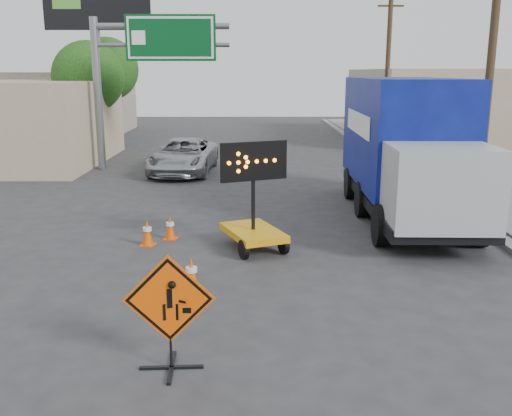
{
  "coord_description": "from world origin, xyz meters",
  "views": [
    {
      "loc": [
        0.51,
        -8.38,
        4.44
      ],
      "look_at": [
        0.58,
        2.74,
        1.78
      ],
      "focal_mm": 40.0,
      "sensor_mm": 36.0,
      "label": 1
    }
  ],
  "objects_px": {
    "construction_sign": "(169,310)",
    "pickup_truck": "(183,156)",
    "arrow_board": "(253,225)",
    "box_truck": "(405,156)"
  },
  "relations": [
    {
      "from": "arrow_board",
      "to": "pickup_truck",
      "type": "relative_size",
      "value": 0.5
    },
    {
      "from": "construction_sign",
      "to": "box_truck",
      "type": "xyz_separation_m",
      "value": [
        5.94,
        9.36,
        0.96
      ]
    },
    {
      "from": "construction_sign",
      "to": "arrow_board",
      "type": "height_order",
      "value": "arrow_board"
    },
    {
      "from": "construction_sign",
      "to": "pickup_truck",
      "type": "xyz_separation_m",
      "value": [
        -1.84,
        17.44,
        -0.2
      ]
    },
    {
      "from": "construction_sign",
      "to": "box_truck",
      "type": "height_order",
      "value": "box_truck"
    },
    {
      "from": "arrow_board",
      "to": "pickup_truck",
      "type": "bearing_deg",
      "value": 82.9
    },
    {
      "from": "pickup_truck",
      "to": "box_truck",
      "type": "xyz_separation_m",
      "value": [
        7.78,
        -8.08,
        1.16
      ]
    },
    {
      "from": "arrow_board",
      "to": "box_truck",
      "type": "distance_m",
      "value": 5.85
    },
    {
      "from": "construction_sign",
      "to": "box_truck",
      "type": "relative_size",
      "value": 0.2
    },
    {
      "from": "construction_sign",
      "to": "arrow_board",
      "type": "relative_size",
      "value": 0.66
    }
  ]
}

